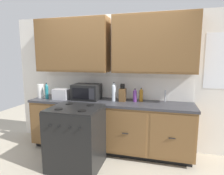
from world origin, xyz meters
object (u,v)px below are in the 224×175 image
(bottle_violet, at_px, (135,95))
(bottle_amber, at_px, (141,95))
(stove_range, at_px, (76,137))
(toaster, at_px, (61,94))
(microwave, at_px, (87,92))
(bottle_teal, at_px, (47,91))
(knife_block, at_px, (123,95))
(bottle_clear, at_px, (114,92))
(paper_towel_roll, at_px, (41,91))

(bottle_violet, relative_size, bottle_amber, 0.97)
(stove_range, height_order, toaster, toaster)
(microwave, height_order, bottle_violet, microwave)
(stove_range, bearing_deg, toaster, 134.66)
(bottle_teal, bearing_deg, knife_block, 6.56)
(toaster, xyz_separation_m, bottle_clear, (0.97, 0.11, 0.07))
(stove_range, distance_m, bottle_clear, 0.99)
(microwave, height_order, knife_block, knife_block)
(bottle_violet, relative_size, bottle_teal, 0.77)
(paper_towel_roll, height_order, bottle_amber, paper_towel_roll)
(bottle_violet, distance_m, bottle_teal, 1.63)
(toaster, bearing_deg, bottle_amber, 8.30)
(bottle_teal, height_order, bottle_amber, bottle_teal)
(toaster, height_order, bottle_violet, bottle_violet)
(stove_range, bearing_deg, bottle_amber, 40.64)
(paper_towel_roll, height_order, bottle_clear, bottle_clear)
(stove_range, height_order, bottle_violet, bottle_violet)
(knife_block, xyz_separation_m, bottle_teal, (-1.40, -0.16, 0.03))
(knife_block, xyz_separation_m, bottle_amber, (0.32, 0.07, 0.00))
(toaster, distance_m, knife_block, 1.13)
(microwave, distance_m, bottle_clear, 0.51)
(microwave, bearing_deg, stove_range, -82.20)
(stove_range, bearing_deg, bottle_teal, 147.36)
(stove_range, xyz_separation_m, bottle_violet, (0.79, 0.71, 0.56))
(stove_range, xyz_separation_m, bottle_amber, (0.89, 0.76, 0.56))
(bottle_teal, bearing_deg, toaster, 4.32)
(paper_towel_roll, bearing_deg, toaster, -3.26)
(knife_block, bearing_deg, paper_towel_roll, -175.82)
(paper_towel_roll, height_order, bottle_violet, paper_towel_roll)
(toaster, height_order, bottle_teal, bottle_teal)
(microwave, bearing_deg, bottle_violet, 2.71)
(bottle_clear, relative_size, bottle_amber, 1.41)
(microwave, relative_size, paper_towel_roll, 1.85)
(bottle_clear, bearing_deg, knife_block, 11.89)
(microwave, bearing_deg, bottle_clear, -0.71)
(microwave, distance_m, knife_block, 0.66)
(knife_block, distance_m, bottle_amber, 0.32)
(bottle_teal, bearing_deg, bottle_amber, 7.65)
(microwave, xyz_separation_m, toaster, (-0.46, -0.11, -0.04))
(stove_range, distance_m, toaster, 0.95)
(bottle_teal, bearing_deg, stove_range, -32.64)
(toaster, distance_m, bottle_clear, 0.98)
(stove_range, height_order, bottle_clear, bottle_clear)
(bottle_violet, xyz_separation_m, bottle_teal, (-1.62, -0.18, 0.03))
(microwave, relative_size, bottle_amber, 2.02)
(toaster, bearing_deg, bottle_clear, 6.38)
(microwave, relative_size, toaster, 1.71)
(stove_range, xyz_separation_m, paper_towel_roll, (-0.99, 0.58, 0.57))
(paper_towel_roll, xyz_separation_m, bottle_amber, (1.88, 0.18, -0.01))
(bottle_violet, bearing_deg, bottle_teal, -173.73)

